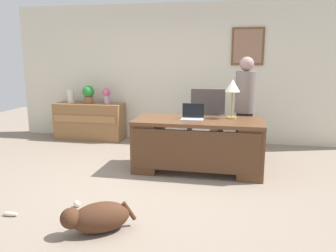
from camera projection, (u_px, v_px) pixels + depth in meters
The scene contains 14 objects.
ground_plane at pixel (152, 185), 4.59m from camera, with size 12.00×12.00×0.00m, color gray.
back_wall at pixel (184, 73), 6.81m from camera, with size 7.00×0.16×2.70m.
desk at pixel (198, 143), 5.04m from camera, with size 1.87×0.82×0.78m.
credenza at pixel (90, 121), 7.04m from camera, with size 1.40×0.50×0.75m.
armchair at pixel (207, 125), 5.99m from camera, with size 0.60×0.59×1.13m.
person_standing at pixel (245, 109), 5.46m from camera, with size 0.32×0.32×1.68m.
dog_lying at pixel (97, 217), 3.32m from camera, with size 0.66×0.56×0.30m.
laptop at pixel (193, 115), 5.01m from camera, with size 0.32×0.22×0.22m.
desk_lamp at pixel (233, 88), 5.00m from camera, with size 0.22×0.22×0.58m.
vase_with_flowers at pixel (106, 94), 6.85m from camera, with size 0.17×0.17×0.32m.
vase_empty at pixel (71, 96), 7.02m from camera, with size 0.14×0.14×0.27m, color silver.
potted_plant at pixel (88, 94), 6.93m from camera, with size 0.24×0.24×0.36m.
dog_toy_ball at pixel (77, 204), 3.90m from camera, with size 0.07×0.07×0.07m, color beige.
dog_toy_bone at pixel (10, 214), 3.68m from camera, with size 0.17×0.05×0.05m, color beige.
Camera 1 is at (1.08, -4.21, 1.70)m, focal length 36.53 mm.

